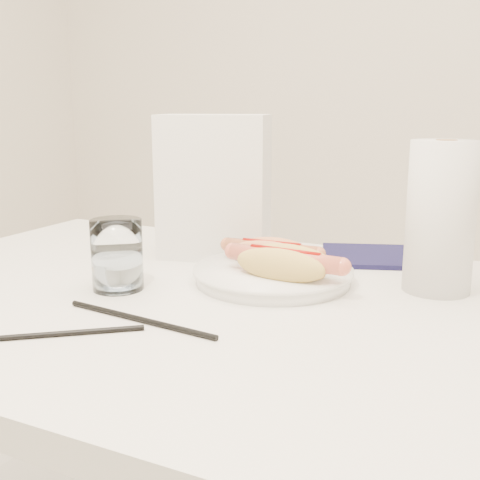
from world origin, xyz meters
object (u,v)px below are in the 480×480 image
at_px(table, 208,332).
at_px(water_glass, 117,255).
at_px(plate, 273,276).
at_px(hotdog_right, 285,263).
at_px(napkin_box, 214,187).
at_px(hotdog_left, 271,253).
at_px(paper_towel_roll, 441,217).

relative_size(table, water_glass, 10.80).
bearing_deg(plate, hotdog_right, -46.31).
distance_m(table, napkin_box, 0.31).
xyz_separation_m(hotdog_left, paper_towel_roll, (0.26, 0.04, 0.07)).
bearing_deg(plate, water_glass, -145.67).
bearing_deg(plate, napkin_box, 146.35).
bearing_deg(hotdog_left, hotdog_right, -53.81).
bearing_deg(paper_towel_roll, water_glass, -154.81).
bearing_deg(hotdog_right, water_glass, -152.27).
relative_size(plate, napkin_box, 0.94).
xyz_separation_m(table, hotdog_left, (0.05, 0.14, 0.10)).
xyz_separation_m(table, water_glass, (-0.14, -0.03, 0.12)).
bearing_deg(table, hotdog_left, 70.78).
distance_m(water_glass, napkin_box, 0.27).
distance_m(hotdog_right, paper_towel_roll, 0.25).
bearing_deg(table, plate, 60.30).
height_order(water_glass, napkin_box, napkin_box).
xyz_separation_m(hotdog_left, water_glass, (-0.19, -0.17, 0.01)).
distance_m(napkin_box, paper_towel_roll, 0.42).
relative_size(hotdog_left, paper_towel_roll, 0.70).
xyz_separation_m(hotdog_right, paper_towel_roll, (0.21, 0.11, 0.07)).
height_order(napkin_box, paper_towel_roll, napkin_box).
relative_size(table, plate, 4.78).
relative_size(hotdog_left, napkin_box, 0.61).
height_order(table, hotdog_left, hotdog_left).
distance_m(plate, water_glass, 0.25).
distance_m(hotdog_right, napkin_box, 0.27).
distance_m(hotdog_left, hotdog_right, 0.08).
bearing_deg(hotdog_right, napkin_box, 148.26).
height_order(table, napkin_box, napkin_box).
bearing_deg(hotdog_left, plate, -63.36).
height_order(table, water_glass, water_glass).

